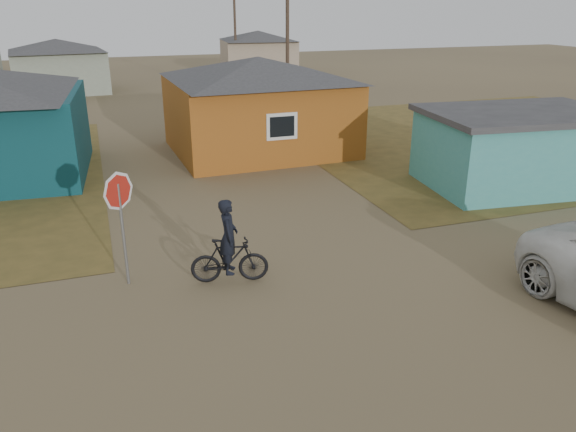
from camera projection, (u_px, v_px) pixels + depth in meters
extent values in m
plane|color=brown|center=(338.00, 330.00, 10.97)|extent=(120.00, 120.00, 0.00)
cube|color=brown|center=(498.00, 136.00, 26.68)|extent=(20.00, 18.00, 0.00)
cube|color=#9B5317|center=(259.00, 116.00, 23.54)|extent=(7.21, 6.24, 3.00)
pyramid|color=#333335|center=(258.00, 68.00, 22.84)|extent=(7.72, 6.76, 0.90)
cube|color=silver|center=(282.00, 126.00, 20.81)|extent=(1.20, 0.06, 1.00)
cube|color=black|center=(282.00, 127.00, 20.78)|extent=(0.95, 0.04, 0.75)
cube|color=teal|center=(517.00, 151.00, 19.15)|extent=(6.39, 4.61, 2.40)
cube|color=#333335|center=(523.00, 113.00, 18.68)|extent=(6.71, 4.93, 0.20)
cube|color=gray|center=(60.00, 72.00, 38.64)|extent=(6.49, 5.60, 2.80)
pyramid|color=#333335|center=(56.00, 45.00, 37.99)|extent=(7.04, 6.15, 0.80)
cube|color=tan|center=(258.00, 57.00, 48.79)|extent=(6.41, 5.50, 2.80)
pyramid|color=#333335|center=(258.00, 35.00, 48.14)|extent=(6.95, 6.05, 0.80)
cylinder|color=#423328|center=(287.00, 40.00, 30.91)|extent=(0.20, 0.20, 8.00)
cylinder|color=#423328|center=(235.00, 27.00, 45.33)|extent=(0.20, 0.20, 8.00)
cylinder|color=gray|center=(123.00, 235.00, 12.36)|extent=(0.07, 0.07, 2.38)
imported|color=black|center=(230.00, 260.00, 12.68)|extent=(1.83, 0.88, 1.06)
imported|color=black|center=(229.00, 236.00, 12.47)|extent=(0.55, 0.71, 1.74)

